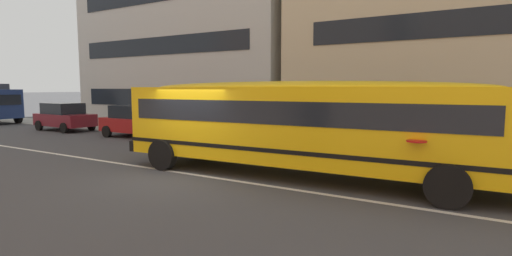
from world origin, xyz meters
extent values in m
plane|color=#424244|center=(0.00, 0.00, 0.00)|extent=(400.00, 400.00, 0.00)
cube|color=gray|center=(0.00, 7.60, 0.01)|extent=(120.00, 3.00, 0.01)
cube|color=silver|center=(0.00, 0.00, 0.00)|extent=(110.00, 0.16, 0.01)
cube|color=yellow|center=(2.83, 1.36, 1.52)|extent=(10.54, 2.79, 2.09)
cube|color=black|center=(-2.47, 1.15, 0.65)|extent=(0.28, 2.38, 0.34)
cube|color=black|center=(2.83, 1.36, 1.90)|extent=(9.91, 2.80, 0.61)
cube|color=black|center=(2.83, 1.36, 0.90)|extent=(10.56, 2.82, 0.11)
ellipsoid|color=yellow|center=(2.83, 1.36, 2.57)|extent=(10.11, 2.58, 0.34)
cylinder|color=red|center=(6.23, 0.13, 1.42)|extent=(0.43, 0.43, 0.03)
cylinder|color=black|center=(6.76, 2.70, 0.48)|extent=(0.96, 0.30, 0.95)
cylinder|color=black|center=(6.85, 0.33, 0.48)|extent=(0.96, 0.30, 0.95)
cylinder|color=black|center=(-1.18, 2.39, 0.48)|extent=(0.96, 0.30, 0.95)
cylinder|color=black|center=(-1.09, 0.02, 0.48)|extent=(0.96, 0.30, 0.95)
cube|color=maroon|center=(-14.06, 5.09, 0.65)|extent=(3.94, 1.80, 0.70)
cube|color=black|center=(-14.21, 5.09, 1.32)|extent=(2.24, 1.62, 0.64)
cylinder|color=black|center=(-12.74, 5.91, 0.30)|extent=(0.60, 0.20, 0.60)
cylinder|color=black|center=(-12.78, 4.21, 0.30)|extent=(0.60, 0.20, 0.60)
cylinder|color=black|center=(-15.34, 5.97, 0.30)|extent=(0.60, 0.20, 0.60)
cylinder|color=black|center=(-15.38, 4.27, 0.30)|extent=(0.60, 0.20, 0.60)
cube|color=maroon|center=(-7.96, 5.15, 0.65)|extent=(3.91, 1.71, 0.70)
cube|color=black|center=(-8.11, 5.15, 1.32)|extent=(2.20, 1.57, 0.64)
cylinder|color=black|center=(-6.65, 5.99, 0.30)|extent=(0.60, 0.18, 0.60)
cylinder|color=black|center=(-6.66, 4.29, 0.30)|extent=(0.60, 0.18, 0.60)
cylinder|color=black|center=(-9.25, 6.00, 0.30)|extent=(0.60, 0.18, 0.60)
cylinder|color=black|center=(-9.26, 4.30, 0.30)|extent=(0.60, 0.18, 0.60)
cube|color=navy|center=(-21.48, 5.12, 1.42)|extent=(1.83, 2.22, 2.00)
cube|color=black|center=(-20.56, 5.11, 1.72)|extent=(0.06, 1.85, 0.70)
cylinder|color=black|center=(-21.47, 6.22, 0.42)|extent=(0.84, 0.27, 0.84)
cube|color=#B7B7B2|center=(-10.30, 15.16, 6.40)|extent=(15.98, 12.12, 12.80)
cube|color=black|center=(-10.30, 9.08, 1.92)|extent=(13.42, 0.04, 1.10)
cube|color=black|center=(-10.30, 9.08, 5.12)|extent=(13.42, 0.04, 1.10)
camera|label=1|loc=(7.52, -8.60, 2.55)|focal=27.13mm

